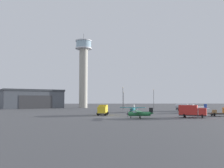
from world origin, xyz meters
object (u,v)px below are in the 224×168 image
at_px(airplane_teal, 133,109).
at_px(light_post_north, 124,99).
at_px(control_tower, 83,67).
at_px(truck_fuel_tanker_silver, 185,107).
at_px(truck_box_red, 192,111).
at_px(truck_flatbed_orange, 223,112).
at_px(truck_box_yellow, 103,109).
at_px(airplane_silver, 197,109).
at_px(light_post_east, 154,97).
at_px(light_post_west, 123,97).
at_px(airplane_green, 140,113).

bearing_deg(airplane_teal, light_post_north, -162.18).
xyz_separation_m(control_tower, truck_fuel_tanker_silver, (43.90, -38.28, -21.19)).
relative_size(control_tower, truck_box_red, 5.92).
bearing_deg(control_tower, truck_box_red, -65.21).
height_order(truck_flatbed_orange, truck_box_yellow, truck_box_yellow).
height_order(truck_flatbed_orange, truck_fuel_tanker_silver, truck_fuel_tanker_silver).
relative_size(airplane_silver, light_post_north, 1.18).
distance_m(truck_fuel_tanker_silver, light_post_east, 19.39).
xyz_separation_m(airplane_silver, light_post_north, (-23.11, 32.15, 3.57)).
bearing_deg(light_post_west, airplane_teal, -83.23).
distance_m(control_tower, light_post_west, 39.60).
height_order(airplane_green, light_post_west, light_post_west).
xyz_separation_m(airplane_silver, truck_box_red, (-10.51, -22.34, 0.29)).
bearing_deg(truck_box_yellow, airplane_silver, 116.60).
relative_size(control_tower, truck_box_yellow, 5.65).
relative_size(truck_box_red, light_post_west, 0.71).
distance_m(control_tower, airplane_silver, 70.32).
distance_m(airplane_teal, truck_fuel_tanker_silver, 24.02).
distance_m(airplane_green, light_post_east, 54.76).
bearing_deg(airplane_teal, truck_box_red, 41.60).
xyz_separation_m(control_tower, light_post_north, (21.00, -18.27, -17.80)).
distance_m(truck_flatbed_orange, truck_fuel_tanker_silver, 29.74).
bearing_deg(control_tower, light_post_east, -31.55).
height_order(truck_box_red, truck_box_yellow, truck_box_red).
bearing_deg(light_post_east, light_post_north, 167.02).
xyz_separation_m(airplane_green, truck_box_yellow, (-9.11, 11.92, 0.48)).
xyz_separation_m(airplane_teal, truck_box_red, (11.90, -25.32, 0.49)).
bearing_deg(control_tower, truck_fuel_tanker_silver, -41.08).
xyz_separation_m(control_tower, truck_box_yellow, (10.84, -62.04, -21.14)).
distance_m(airplane_silver, truck_flatbed_orange, 17.59).
height_order(truck_box_red, truck_fuel_tanker_silver, truck_box_red).
bearing_deg(control_tower, truck_box_yellow, -80.09).
bearing_deg(truck_fuel_tanker_silver, light_post_north, 178.86).
height_order(airplane_teal, light_post_east, light_post_east).
xyz_separation_m(control_tower, light_post_east, (35.02, -21.50, -17.23)).
distance_m(airplane_teal, light_post_west, 18.24).
bearing_deg(airplane_silver, light_post_east, -11.65).
height_order(airplane_silver, truck_box_red, truck_box_red).
distance_m(light_post_west, light_post_north, 11.76).
distance_m(truck_box_red, light_post_west, 45.26).
relative_size(airplane_teal, truck_box_yellow, 1.23).
height_order(airplane_silver, light_post_east, light_post_east).
relative_size(truck_flatbed_orange, truck_box_red, 0.84).
height_order(control_tower, truck_fuel_tanker_silver, control_tower).
distance_m(airplane_green, truck_fuel_tanker_silver, 42.99).
distance_m(airplane_silver, light_post_north, 39.76).
bearing_deg(control_tower, light_post_north, -41.02).
height_order(airplane_teal, truck_box_red, truck_box_red).
height_order(light_post_east, light_post_north, light_post_east).
relative_size(truck_fuel_tanker_silver, light_post_west, 0.68).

